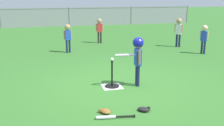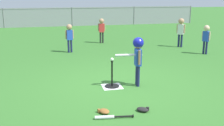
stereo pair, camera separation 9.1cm
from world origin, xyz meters
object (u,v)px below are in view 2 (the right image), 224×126
Objects in this scene: fielder_deep_center at (181,29)px; spare_bat_silver at (109,117)px; batter_child at (138,52)px; fielder_deep_left at (69,34)px; glove_near_bats at (143,109)px; baseball_on_tee at (112,59)px; batting_tee at (112,83)px; glove_by_plate at (104,111)px; fielder_deep_right at (102,27)px; fielder_near_right at (206,36)px.

fielder_deep_center reaches higher than spare_bat_silver.
batter_child reaches higher than fielder_deep_left.
baseball_on_tee is at bearing 99.28° from glove_near_bats.
fielder_deep_center is at bearing 52.88° from batter_child.
batter_child is at bearing -5.41° from batting_tee.
batter_child reaches higher than glove_near_bats.
batter_child is 4.14m from fielder_deep_left.
fielder_deep_left is 5.30m from glove_by_plate.
glove_near_bats is at bearing -94.91° from fielder_deep_right.
spare_bat_silver is at bearing -105.01° from batting_tee.
batting_tee is 1.65m from spare_bat_silver.
batter_child is 5.56m from fielder_deep_right.
glove_by_plate is at bearing -100.62° from fielder_deep_right.
fielder_deep_left is 3.84× the size of glove_by_plate.
fielder_deep_center is at bearing 100.84° from fielder_near_right.
baseball_on_tee reaches higher than glove_by_plate.
batting_tee is at bearing -153.43° from baseball_on_tee.
baseball_on_tee is 1.55m from glove_by_plate.
spare_bat_silver is at bearing -123.00° from batter_child.
fielder_near_right is at bearing -79.16° from fielder_deep_center.
fielder_near_right is at bearing -16.33° from fielder_deep_left.
baseball_on_tee reaches higher than batting_tee.
glove_near_bats is (-3.63, -4.04, -0.60)m from fielder_near_right.
glove_near_bats is at bearing -6.78° from glove_by_plate.
fielder_deep_left is at bearing -132.34° from fielder_deep_right.
fielder_deep_right is 6.99m from glove_by_plate.
spare_bat_silver is (-4.03, -5.55, -0.68)m from fielder_deep_center.
fielder_deep_left is (-0.61, 3.92, 0.01)m from baseball_on_tee.
batter_child is 1.12× the size of fielder_near_right.
batter_child is 1.09× the size of fielder_deep_right.
baseball_on_tee is at bearing -146.04° from fielder_near_right.
spare_bat_silver is at bearing -105.01° from baseball_on_tee.
fielder_near_right is at bearing 42.46° from glove_by_plate.
batter_child reaches higher than fielder_deep_right.
baseball_on_tee is 5.36m from fielder_deep_center.
fielder_deep_right is 1.02× the size of fielder_deep_left.
fielder_deep_center is at bearing 47.66° from batting_tee.
fielder_deep_right reaches higher than fielder_deep_left.
batting_tee is 8.05× the size of baseball_on_tee.
glove_near_bats is (-0.34, -1.38, -0.76)m from batter_child.
glove_near_bats is at bearing -80.72° from baseball_on_tee.
spare_bat_silver is (-1.25, -7.09, -0.62)m from fielder_deep_right.
fielder_deep_left is 1.50× the size of spare_bat_silver.
batter_child is at bearing -141.11° from fielder_near_right.
glove_by_plate is (-4.06, -5.31, -0.67)m from fielder_deep_center.
batting_tee is at bearing -132.34° from fielder_deep_center.
glove_near_bats is (-3.37, -5.39, -0.67)m from fielder_deep_center.
fielder_deep_right is 2.14m from fielder_deep_left.
batting_tee is 1.45m from glove_near_bats.
glove_near_bats is at bearing 13.41° from spare_bat_silver.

